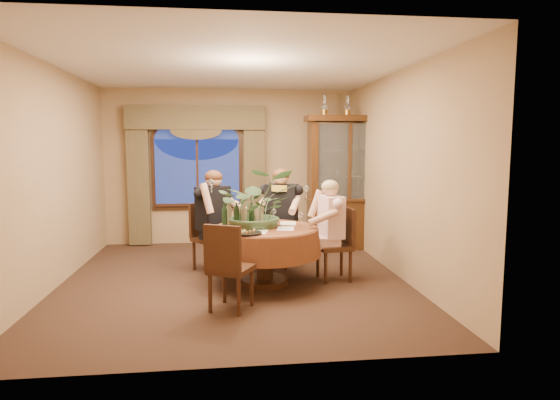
{
  "coord_description": "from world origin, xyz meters",
  "views": [
    {
      "loc": [
        -0.11,
        -6.14,
        1.8
      ],
      "look_at": [
        0.59,
        -0.25,
        1.1
      ],
      "focal_mm": 30.0,
      "sensor_mm": 36.0,
      "label": 1
    }
  ],
  "objects": [
    {
      "name": "stoneware_vase",
      "position": [
        0.31,
        -0.1,
        0.88
      ],
      "size": [
        0.14,
        0.14,
        0.26
      ],
      "primitive_type": null,
      "color": "#90735C",
      "rests_on": "dining_table"
    },
    {
      "name": "tasting_paper_2",
      "position": [
        0.29,
        -0.57,
        0.75
      ],
      "size": [
        0.28,
        0.34,
        0.0
      ],
      "primitive_type": "cube",
      "rotation": [
        0.0,
        0.0,
        -0.25
      ],
      "color": "white",
      "rests_on": "dining_table"
    },
    {
      "name": "floor",
      "position": [
        0.0,
        0.0,
        0.0
      ],
      "size": [
        5.0,
        5.0,
        0.0
      ],
      "primitive_type": "plane",
      "color": "black",
      "rests_on": "ground"
    },
    {
      "name": "chair_front_left",
      "position": [
        -0.06,
        -1.13,
        0.48
      ],
      "size": [
        0.56,
        0.56,
        0.96
      ],
      "primitive_type": "cube",
      "rotation": [
        0.0,
        0.0,
        -0.47
      ],
      "color": "black",
      "rests_on": "floor"
    },
    {
      "name": "ceiling",
      "position": [
        0.0,
        0.0,
        2.8
      ],
      "size": [
        5.0,
        5.0,
        0.0
      ],
      "primitive_type": "plane",
      "rotation": [
        3.14,
        0.0,
        0.0
      ],
      "color": "white",
      "rests_on": "wall_back"
    },
    {
      "name": "oil_lamp_center",
      "position": [
        1.98,
        1.75,
        2.46
      ],
      "size": [
        0.11,
        0.11,
        0.34
      ],
      "primitive_type": null,
      "color": "#A5722D",
      "rests_on": "china_cabinet"
    },
    {
      "name": "wall_back",
      "position": [
        0.0,
        2.5,
        1.4
      ],
      "size": [
        4.5,
        0.0,
        4.5
      ],
      "primitive_type": "plane",
      "rotation": [
        1.57,
        0.0,
        0.0
      ],
      "color": "#97774F",
      "rests_on": "ground"
    },
    {
      "name": "person_scarf",
      "position": [
        0.71,
        0.61,
        0.73
      ],
      "size": [
        0.66,
        0.63,
        1.46
      ],
      "primitive_type": null,
      "rotation": [
        0.0,
        0.0,
        -3.5
      ],
      "color": "black",
      "rests_on": "floor"
    },
    {
      "name": "chair_right",
      "position": [
        1.33,
        -0.16,
        0.48
      ],
      "size": [
        0.46,
        0.46,
        0.96
      ],
      "primitive_type": "cube",
      "rotation": [
        0.0,
        0.0,
        -4.61
      ],
      "color": "black",
      "rests_on": "floor"
    },
    {
      "name": "drapery_left",
      "position": [
        -1.63,
        2.38,
        1.18
      ],
      "size": [
        0.38,
        0.14,
        2.32
      ],
      "primitive_type": "cube",
      "color": "#494027",
      "rests_on": "floor"
    },
    {
      "name": "wine_bottle_4",
      "position": [
        0.12,
        -0.02,
        0.92
      ],
      "size": [
        0.07,
        0.07,
        0.33
      ],
      "primitive_type": "cylinder",
      "color": "black",
      "rests_on": "dining_table"
    },
    {
      "name": "wine_bottle_0",
      "position": [
        0.22,
        -0.34,
        0.92
      ],
      "size": [
        0.07,
        0.07,
        0.33
      ],
      "primitive_type": "cylinder",
      "color": "black",
      "rests_on": "dining_table"
    },
    {
      "name": "arched_transom",
      "position": [
        -0.6,
        2.43,
        2.08
      ],
      "size": [
        1.6,
        0.06,
        0.44
      ],
      "primitive_type": null,
      "color": "navy",
      "rests_on": "wall_back"
    },
    {
      "name": "wine_glass_person_pink",
      "position": [
        0.87,
        -0.18,
        0.84
      ],
      "size": [
        0.07,
        0.07,
        0.18
      ],
      "primitive_type": null,
      "color": "silver",
      "rests_on": "dining_table"
    },
    {
      "name": "chair_back",
      "position": [
        -0.32,
        0.54,
        0.48
      ],
      "size": [
        0.59,
        0.59,
        0.96
      ],
      "primitive_type": "cube",
      "rotation": [
        0.0,
        0.0,
        -2.41
      ],
      "color": "black",
      "rests_on": "floor"
    },
    {
      "name": "dining_table",
      "position": [
        0.39,
        -0.25,
        0.38
      ],
      "size": [
        1.88,
        1.88,
        0.75
      ],
      "primitive_type": "cylinder",
      "rotation": [
        0.0,
        0.0,
        0.36
      ],
      "color": "maroon",
      "rests_on": "floor"
    },
    {
      "name": "wine_glass_person_scarf",
      "position": [
        0.56,
        0.21,
        0.84
      ],
      "size": [
        0.07,
        0.07,
        0.18
      ],
      "primitive_type": null,
      "color": "silver",
      "rests_on": "dining_table"
    },
    {
      "name": "wine_glass_person_back",
      "position": [
        0.05,
        0.1,
        0.84
      ],
      "size": [
        0.07,
        0.07,
        0.18
      ],
      "primitive_type": null,
      "color": "silver",
      "rests_on": "dining_table"
    },
    {
      "name": "person_back",
      "position": [
        -0.28,
        0.44,
        0.73
      ],
      "size": [
        0.71,
        0.71,
        1.45
      ],
      "primitive_type": null,
      "rotation": [
        0.0,
        0.0,
        -2.37
      ],
      "color": "black",
      "rests_on": "floor"
    },
    {
      "name": "centerpiece_plant",
      "position": [
        0.31,
        -0.14,
        1.38
      ],
      "size": [
        1.0,
        1.11,
        0.87
      ],
      "primitive_type": "imported",
      "color": "#395634",
      "rests_on": "dining_table"
    },
    {
      "name": "wall_right",
      "position": [
        2.25,
        0.0,
        1.4
      ],
      "size": [
        0.0,
        5.0,
        5.0
      ],
      "primitive_type": "plane",
      "rotation": [
        1.57,
        0.0,
        -1.57
      ],
      "color": "#97774F",
      "rests_on": "ground"
    },
    {
      "name": "wine_bottle_3",
      "position": [
        -0.12,
        -0.32,
        0.92
      ],
      "size": [
        0.07,
        0.07,
        0.33
      ],
      "primitive_type": "cylinder",
      "color": "black",
      "rests_on": "dining_table"
    },
    {
      "name": "oil_lamp_left",
      "position": [
        1.58,
        1.75,
        2.46
      ],
      "size": [
        0.11,
        0.11,
        0.34
      ],
      "primitive_type": null,
      "color": "#A5722D",
      "rests_on": "china_cabinet"
    },
    {
      "name": "wine_bottle_5",
      "position": [
        -0.06,
        -0.13,
        0.92
      ],
      "size": [
        0.07,
        0.07,
        0.33
      ],
      "primitive_type": "cylinder",
      "color": "tan",
      "rests_on": "dining_table"
    },
    {
      "name": "oil_lamp_right",
      "position": [
        2.38,
        1.75,
        2.46
      ],
      "size": [
        0.11,
        0.11,
        0.34
      ],
      "primitive_type": null,
      "color": "#A5722D",
      "rests_on": "china_cabinet"
    },
    {
      "name": "wine_bottle_1",
      "position": [
        0.03,
        -0.3,
        0.92
      ],
      "size": [
        0.07,
        0.07,
        0.33
      ],
      "primitive_type": "cylinder",
      "color": "black",
      "rests_on": "dining_table"
    },
    {
      "name": "tasting_paper_1",
      "position": [
        0.73,
        -0.01,
        0.75
      ],
      "size": [
        0.25,
        0.33,
        0.0
      ],
      "primitive_type": "cube",
      "rotation": [
        0.0,
        0.0,
        -0.14
      ],
      "color": "white",
      "rests_on": "dining_table"
    },
    {
      "name": "swag_valance",
      "position": [
        -0.6,
        2.35,
        2.28
      ],
      "size": [
        2.45,
        0.16,
        0.42
      ],
      "primitive_type": null,
      "color": "#494027",
      "rests_on": "wall_back"
    },
    {
      "name": "chair_back_right",
      "position": [
        0.64,
        0.63,
        0.48
      ],
      "size": [
        0.52,
        0.52,
        0.96
      ],
      "primitive_type": "cube",
      "rotation": [
        0.0,
        0.0,
        -3.42
      ],
      "color": "black",
      "rests_on": "floor"
    },
    {
      "name": "tasting_paper_0",
      "position": [
        0.64,
        -0.4,
        0.75
      ],
      "size": [
        0.25,
        0.33,
        0.0
      ],
      "primitive_type": "cube",
      "rotation": [
        0.0,
        0.0,
        -0.13
      ],
      "color": "white",
      "rests_on": "dining_table"
    },
    {
      "name": "wine_bottle_2",
      "position": [
        0.12,
        -0.24,
        0.92
      ],
      "size": [
        0.07,
        0.07,
        0.33
      ],
      "primitive_type": "cylinder",
      "color": "tan",
      "rests_on": "dining_table"
    },
    {
      "name": "window",
      "position": [
        -0.6,
        2.43,
        1.3
      ],
      "size": [
        1.62,
        0.1,
        1.32
      ],
      "primitive_type": null,
      "color": "navy",
      "rests_on": "wall_back"
    },
    {
      "name": "china_cabinet",
      "position": [
        1.98,
        1.75,
        1.15
      ],
      "size": [
        1.42,
        0.56,
        2.29
      ],
      "primitive_type": "cube",
      "color": "#32190A",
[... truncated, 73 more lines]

